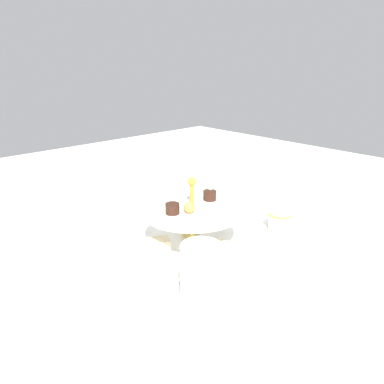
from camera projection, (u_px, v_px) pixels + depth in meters
name	position (u px, v px, depth m)	size (l,w,h in m)	color
ground_plane	(192.00, 248.00, 0.80)	(2.40, 2.40, 0.00)	white
tiered_serving_stand	(192.00, 230.00, 0.78)	(0.28, 0.28, 0.17)	white
water_glass_tall_right	(201.00, 283.00, 0.56)	(0.07, 0.07, 0.14)	silver
water_glass_short_left	(241.00, 203.00, 0.96)	(0.06, 0.06, 0.08)	silver
teacup_with_saucer	(279.00, 222.00, 0.88)	(0.09, 0.09, 0.05)	white
butter_knife_left	(65.00, 263.00, 0.74)	(0.17, 0.01, 0.00)	silver
butter_knife_right	(319.00, 275.00, 0.69)	(0.17, 0.01, 0.00)	silver
water_glass_mid_back	(166.00, 198.00, 0.96)	(0.06, 0.06, 0.10)	silver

